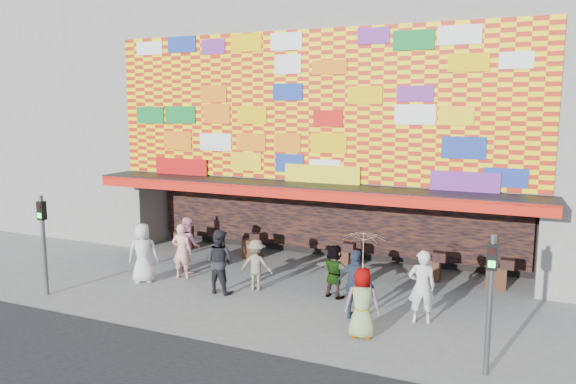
% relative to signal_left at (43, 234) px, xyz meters
% --- Properties ---
extents(ground, '(90.00, 90.00, 0.00)m').
position_rel_signal_left_xyz_m(ground, '(6.20, 1.50, -1.86)').
color(ground, slate).
rests_on(ground, ground).
extents(shop_building, '(15.20, 9.40, 10.00)m').
position_rel_signal_left_xyz_m(shop_building, '(6.20, 9.68, 3.37)').
color(shop_building, gray).
rests_on(shop_building, ground).
extents(neighbor_left, '(11.00, 8.00, 12.00)m').
position_rel_signal_left_xyz_m(neighbor_left, '(-6.80, 9.50, 4.14)').
color(neighbor_left, gray).
rests_on(neighbor_left, ground).
extents(signal_left, '(0.22, 0.20, 3.00)m').
position_rel_signal_left_xyz_m(signal_left, '(0.00, 0.00, 0.00)').
color(signal_left, '#59595B').
rests_on(signal_left, ground).
extents(signal_right, '(0.22, 0.20, 3.00)m').
position_rel_signal_left_xyz_m(signal_right, '(12.40, 0.00, 0.00)').
color(signal_right, '#59595B').
rests_on(signal_right, ground).
extents(ped_a, '(1.10, 1.00, 1.89)m').
position_rel_signal_left_xyz_m(ped_a, '(1.87, 2.17, -0.91)').
color(ped_a, silver).
rests_on(ped_a, ground).
extents(ped_b, '(0.74, 0.56, 1.81)m').
position_rel_signal_left_xyz_m(ped_b, '(2.75, 3.01, -0.96)').
color(ped_b, pink).
rests_on(ped_b, ground).
extents(ped_c, '(0.99, 0.80, 1.93)m').
position_rel_signal_left_xyz_m(ped_c, '(4.60, 2.27, -0.89)').
color(ped_c, black).
rests_on(ped_c, ground).
extents(ped_d, '(1.11, 0.79, 1.55)m').
position_rel_signal_left_xyz_m(ped_d, '(5.48, 2.97, -1.09)').
color(ped_d, '#797158').
rests_on(ped_d, ground).
extents(ped_e, '(1.18, 0.71, 1.87)m').
position_rel_signal_left_xyz_m(ped_e, '(8.98, 1.85, -0.92)').
color(ped_e, '#2C3B4E').
rests_on(ped_e, ground).
extents(ped_f, '(1.54, 0.83, 1.58)m').
position_rel_signal_left_xyz_m(ped_f, '(7.90, 3.25, -1.07)').
color(ped_f, gray).
rests_on(ped_f, ground).
extents(ped_g, '(0.95, 0.73, 1.74)m').
position_rel_signal_left_xyz_m(ped_g, '(9.46, 0.81, -0.99)').
color(ped_g, gray).
rests_on(ped_g, ground).
extents(ped_h, '(0.81, 0.66, 1.93)m').
position_rel_signal_left_xyz_m(ped_h, '(10.60, 2.34, -0.90)').
color(ped_h, silver).
rests_on(ped_h, ground).
extents(ped_i, '(1.15, 1.14, 1.88)m').
position_rel_signal_left_xyz_m(ped_i, '(2.54, 3.71, -0.92)').
color(ped_i, pink).
rests_on(ped_i, ground).
extents(parasol, '(1.34, 1.35, 1.89)m').
position_rel_signal_left_xyz_m(parasol, '(9.46, 0.81, 0.31)').
color(parasol, beige).
rests_on(parasol, ground).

